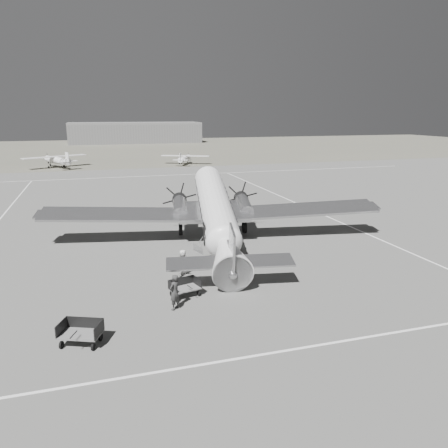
{
  "coord_description": "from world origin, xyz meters",
  "views": [
    {
      "loc": [
        -9.32,
        -28.99,
        9.71
      ],
      "look_at": [
        -0.84,
        -0.88,
        2.2
      ],
      "focal_mm": 35.0,
      "sensor_mm": 36.0,
      "label": 1
    }
  ],
  "objects_px": {
    "baggage_cart_near": "(185,288)",
    "ground_crew": "(174,292)",
    "hangar_main": "(135,133)",
    "light_plane_right": "(185,159)",
    "dc3_airliner": "(216,213)",
    "light_plane_left": "(57,161)",
    "baggage_cart_far": "(81,333)",
    "passenger": "(183,262)",
    "ramp_agent": "(183,264)"
  },
  "relations": [
    {
      "from": "hangar_main",
      "to": "light_plane_right",
      "type": "distance_m",
      "value": 66.07
    },
    {
      "from": "baggage_cart_far",
      "to": "passenger",
      "type": "bearing_deg",
      "value": 73.4
    },
    {
      "from": "dc3_airliner",
      "to": "baggage_cart_near",
      "type": "distance_m",
      "value": 9.56
    },
    {
      "from": "baggage_cart_far",
      "to": "ramp_agent",
      "type": "xyz_separation_m",
      "value": [
        5.86,
        6.72,
        0.23
      ]
    },
    {
      "from": "dc3_airliner",
      "to": "baggage_cart_far",
      "type": "xyz_separation_m",
      "value": [
        -9.47,
        -12.08,
        -2.02
      ]
    },
    {
      "from": "baggage_cart_near",
      "to": "passenger",
      "type": "height_order",
      "value": "passenger"
    },
    {
      "from": "light_plane_right",
      "to": "ground_crew",
      "type": "distance_m",
      "value": 64.2
    },
    {
      "from": "ramp_agent",
      "to": "ground_crew",
      "type": "bearing_deg",
      "value": -170.07
    },
    {
      "from": "hangar_main",
      "to": "baggage_cart_far",
      "type": "distance_m",
      "value": 131.88
    },
    {
      "from": "baggage_cart_far",
      "to": "light_plane_left",
      "type": "bearing_deg",
      "value": 117.38
    },
    {
      "from": "light_plane_left",
      "to": "baggage_cart_near",
      "type": "xyz_separation_m",
      "value": [
        10.46,
        -62.45,
        -0.73
      ]
    },
    {
      "from": "ramp_agent",
      "to": "dc3_airliner",
      "type": "bearing_deg",
      "value": -7.11
    },
    {
      "from": "ground_crew",
      "to": "ramp_agent",
      "type": "height_order",
      "value": "ground_crew"
    },
    {
      "from": "hangar_main",
      "to": "baggage_cart_near",
      "type": "height_order",
      "value": "hangar_main"
    },
    {
      "from": "baggage_cart_near",
      "to": "ground_crew",
      "type": "bearing_deg",
      "value": -135.48
    },
    {
      "from": "ramp_agent",
      "to": "light_plane_right",
      "type": "bearing_deg",
      "value": 14.94
    },
    {
      "from": "light_plane_right",
      "to": "ramp_agent",
      "type": "distance_m",
      "value": 59.56
    },
    {
      "from": "ramp_agent",
      "to": "passenger",
      "type": "xyz_separation_m",
      "value": [
        0.08,
        0.48,
        0.0
      ]
    },
    {
      "from": "baggage_cart_near",
      "to": "baggage_cart_far",
      "type": "height_order",
      "value": "baggage_cart_far"
    },
    {
      "from": "baggage_cart_far",
      "to": "ground_crew",
      "type": "xyz_separation_m",
      "value": [
        4.51,
        2.27,
        0.41
      ]
    },
    {
      "from": "hangar_main",
      "to": "baggage_cart_near",
      "type": "bearing_deg",
      "value": -94.48
    },
    {
      "from": "light_plane_left",
      "to": "light_plane_right",
      "type": "bearing_deg",
      "value": -30.69
    },
    {
      "from": "dc3_airliner",
      "to": "light_plane_left",
      "type": "bearing_deg",
      "value": 115.02
    },
    {
      "from": "ground_crew",
      "to": "ramp_agent",
      "type": "bearing_deg",
      "value": -147.99
    },
    {
      "from": "ramp_agent",
      "to": "passenger",
      "type": "relative_size",
      "value": 0.99
    },
    {
      "from": "hangar_main",
      "to": "ramp_agent",
      "type": "distance_m",
      "value": 124.63
    },
    {
      "from": "hangar_main",
      "to": "passenger",
      "type": "distance_m",
      "value": 124.14
    },
    {
      "from": "hangar_main",
      "to": "ground_crew",
      "type": "distance_m",
      "value": 129.17
    },
    {
      "from": "light_plane_right",
      "to": "baggage_cart_near",
      "type": "distance_m",
      "value": 62.61
    },
    {
      "from": "light_plane_right",
      "to": "baggage_cart_near",
      "type": "height_order",
      "value": "light_plane_right"
    },
    {
      "from": "light_plane_left",
      "to": "ground_crew",
      "type": "xyz_separation_m",
      "value": [
        9.63,
        -63.9,
        -0.27
      ]
    },
    {
      "from": "hangar_main",
      "to": "light_plane_right",
      "type": "xyz_separation_m",
      "value": [
        2.85,
        -65.97,
        -2.33
      ]
    },
    {
      "from": "baggage_cart_far",
      "to": "ground_crew",
      "type": "bearing_deg",
      "value": 49.68
    },
    {
      "from": "light_plane_left",
      "to": "passenger",
      "type": "height_order",
      "value": "light_plane_left"
    },
    {
      "from": "hangar_main",
      "to": "ground_crew",
      "type": "xyz_separation_m",
      "value": [
        -10.81,
        -128.69,
        -2.37
      ]
    },
    {
      "from": "dc3_airliner",
      "to": "baggage_cart_near",
      "type": "relative_size",
      "value": 16.02
    },
    {
      "from": "hangar_main",
      "to": "dc3_airliner",
      "type": "relative_size",
      "value": 1.57
    },
    {
      "from": "baggage_cart_far",
      "to": "ramp_agent",
      "type": "bearing_deg",
      "value": 71.86
    },
    {
      "from": "ground_crew",
      "to": "light_plane_left",
      "type": "bearing_deg",
      "value": -122.48
    },
    {
      "from": "dc3_airliner",
      "to": "baggage_cart_far",
      "type": "relative_size",
      "value": 14.55
    },
    {
      "from": "dc3_airliner",
      "to": "baggage_cart_far",
      "type": "distance_m",
      "value": 15.49
    },
    {
      "from": "dc3_airliner",
      "to": "baggage_cart_near",
      "type": "bearing_deg",
      "value": -106.4
    },
    {
      "from": "dc3_airliner",
      "to": "light_plane_left",
      "type": "distance_m",
      "value": 56.04
    },
    {
      "from": "baggage_cart_near",
      "to": "ramp_agent",
      "type": "distance_m",
      "value": 3.06
    },
    {
      "from": "light_plane_right",
      "to": "ground_crew",
      "type": "xyz_separation_m",
      "value": [
        -13.66,
        -62.73,
        -0.04
      ]
    },
    {
      "from": "dc3_airliner",
      "to": "ground_crew",
      "type": "bearing_deg",
      "value": -106.93
    },
    {
      "from": "passenger",
      "to": "light_plane_right",
      "type": "bearing_deg",
      "value": 3.24
    },
    {
      "from": "baggage_cart_near",
      "to": "ground_crew",
      "type": "relative_size",
      "value": 0.89
    },
    {
      "from": "hangar_main",
      "to": "ramp_agent",
      "type": "height_order",
      "value": "hangar_main"
    },
    {
      "from": "light_plane_left",
      "to": "baggage_cart_near",
      "type": "height_order",
      "value": "light_plane_left"
    }
  ]
}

